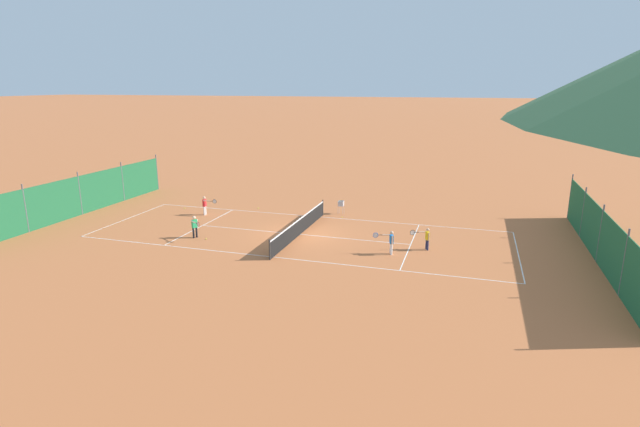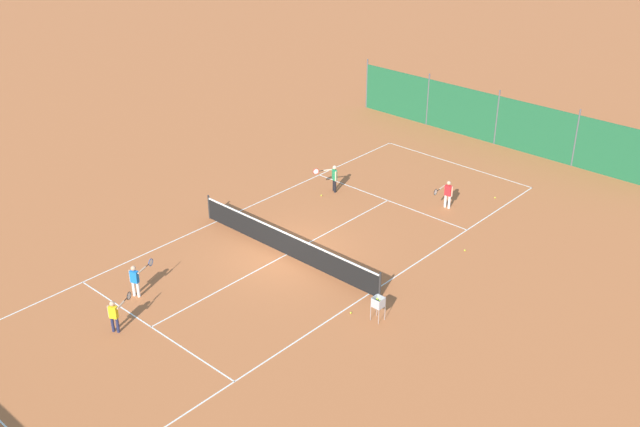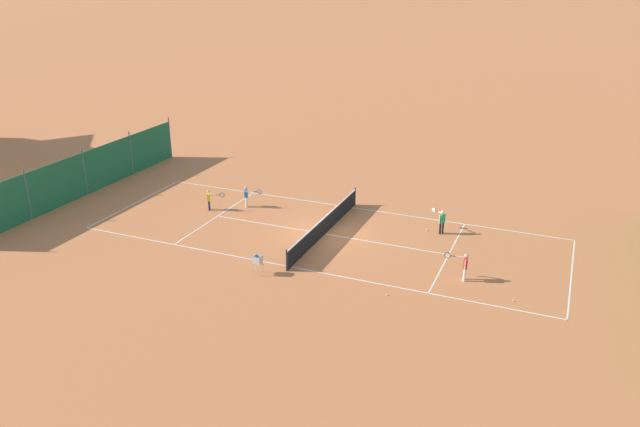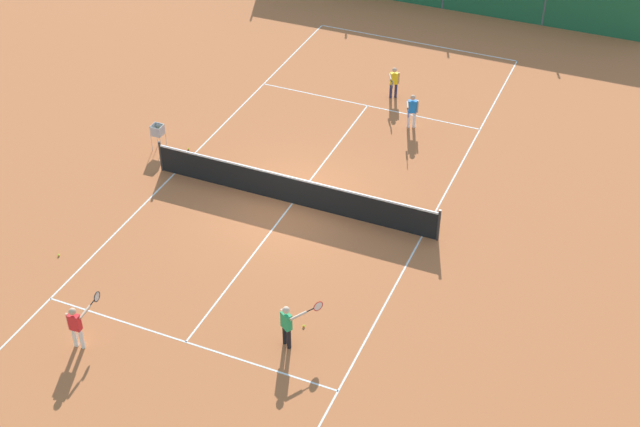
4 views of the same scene
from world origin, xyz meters
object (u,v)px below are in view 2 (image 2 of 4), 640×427
tennis_ball_mid_court (495,198)px  tennis_ball_alley_right (351,313)px  tennis_ball_service_box (321,195)px  player_near_baseline (447,193)px  player_near_service (333,177)px  tennis_ball_far_corner (465,250)px  ball_hopper (378,303)px  player_far_baseline (115,313)px  tennis_net (286,243)px  player_far_service (136,278)px

tennis_ball_mid_court → tennis_ball_alley_right: same height
tennis_ball_service_box → player_near_baseline: bearing=-150.2°
tennis_ball_mid_court → tennis_ball_service_box: (5.90, 5.03, 0.00)m
player_near_service → tennis_ball_far_corner: size_ratio=19.35×
tennis_ball_service_box → tennis_ball_far_corner: bearing=-179.2°
tennis_ball_service_box → ball_hopper: bearing=143.3°
player_far_baseline → tennis_ball_alley_right: 7.79m
tennis_ball_mid_court → player_near_service: bearing=36.6°
tennis_net → tennis_ball_alley_right: 4.63m
tennis_net → ball_hopper: 5.40m
player_far_baseline → player_near_service: bearing=-82.2°
player_far_baseline → tennis_ball_service_box: 12.18m
tennis_net → tennis_ball_service_box: tennis_net is taller
tennis_ball_alley_right → tennis_ball_service_box: size_ratio=1.00×
player_far_baseline → tennis_ball_mid_court: 17.55m
player_near_baseline → ball_hopper: 9.07m
ball_hopper → player_near_baseline: bearing=-70.9°
player_far_service → tennis_ball_far_corner: player_far_service is taller
player_near_baseline → tennis_ball_mid_court: 2.61m
tennis_net → tennis_ball_service_box: (2.48, -4.75, -0.47)m
player_near_baseline → tennis_ball_service_box: player_near_baseline is taller
player_far_service → player_far_baseline: bearing=126.1°
player_far_service → tennis_ball_alley_right: bearing=-146.3°
player_near_service → tennis_ball_service_box: player_near_service is taller
ball_hopper → tennis_net: bearing=-11.2°
player_far_baseline → tennis_ball_alley_right: bearing=-130.5°
player_far_service → tennis_net: bearing=-108.7°
player_far_service → ball_hopper: size_ratio=1.39×
tennis_ball_mid_court → ball_hopper: bearing=99.9°
player_near_service → tennis_ball_alley_right: (-6.80, 6.85, -0.71)m
player_far_baseline → tennis_ball_far_corner: player_far_baseline is taller
tennis_ball_alley_right → tennis_ball_service_box: same height
tennis_ball_service_box → ball_hopper: ball_hopper is taller
tennis_net → tennis_ball_mid_court: tennis_net is taller
tennis_net → player_far_service: size_ratio=7.43×
player_far_baseline → tennis_ball_mid_court: (-4.06, -17.06, -0.66)m
tennis_ball_service_box → ball_hopper: size_ratio=0.07×
player_near_baseline → ball_hopper: player_near_baseline is taller
tennis_net → player_far_baseline: player_far_baseline is taller
player_near_baseline → tennis_net: bearing=72.8°
tennis_net → player_near_service: bearing=-66.3°
tennis_ball_mid_court → tennis_ball_alley_right: 11.20m
tennis_ball_far_corner → ball_hopper: bearing=93.2°
player_near_service → tennis_ball_alley_right: player_near_service is taller
player_far_service → ball_hopper: 8.49m
player_near_service → tennis_ball_mid_court: player_near_service is taller
player_far_baseline → tennis_ball_mid_court: player_far_baseline is taller
player_far_baseline → ball_hopper: (-5.95, -6.22, -0.03)m
player_far_service → ball_hopper: (-7.19, -4.52, -0.06)m
player_near_baseline → tennis_ball_service_box: size_ratio=19.18×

